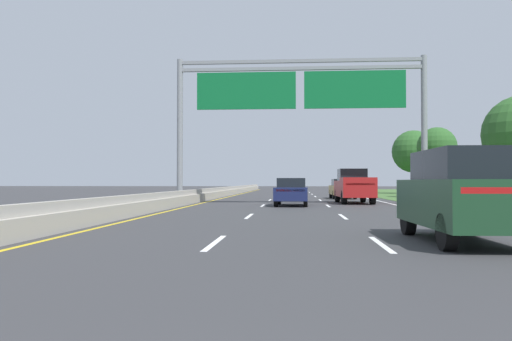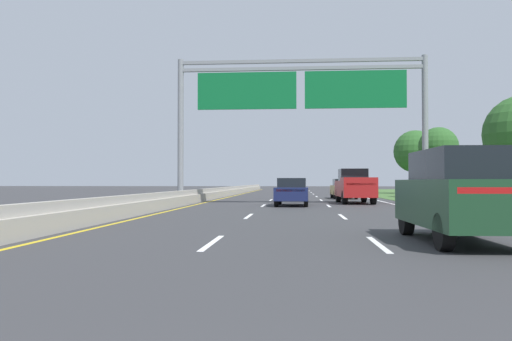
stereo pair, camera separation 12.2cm
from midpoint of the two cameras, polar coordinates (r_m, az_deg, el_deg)
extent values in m
plane|color=#333335|center=(36.22, 4.48, -3.38)|extent=(220.00, 220.00, 0.00)
cube|color=white|center=(11.92, -4.53, -7.86)|extent=(0.14, 3.00, 0.01)
cube|color=white|center=(20.82, -0.64, -5.00)|extent=(0.14, 3.00, 0.01)
cube|color=white|center=(29.78, 0.91, -3.85)|extent=(0.14, 3.00, 0.01)
cube|color=white|center=(38.76, 1.74, -3.23)|extent=(0.14, 3.00, 0.01)
cube|color=white|center=(47.75, 2.25, -2.85)|extent=(0.14, 3.00, 0.01)
cube|color=white|center=(56.74, 2.61, -2.58)|extent=(0.14, 3.00, 0.01)
cube|color=white|center=(65.73, 2.86, -2.39)|extent=(0.14, 3.00, 0.01)
cube|color=white|center=(74.73, 3.06, -2.24)|extent=(0.14, 3.00, 0.01)
cube|color=white|center=(83.73, 3.21, -2.13)|extent=(0.14, 3.00, 0.01)
cube|color=white|center=(11.92, 13.50, -7.83)|extent=(0.14, 3.00, 0.01)
cube|color=white|center=(20.82, 9.60, -4.99)|extent=(0.14, 3.00, 0.01)
cube|color=white|center=(29.78, 8.05, -3.84)|extent=(0.14, 3.00, 0.01)
cube|color=white|center=(38.76, 7.22, -3.22)|extent=(0.14, 3.00, 0.01)
cube|color=white|center=(47.75, 6.70, -2.84)|extent=(0.14, 3.00, 0.01)
cube|color=white|center=(56.74, 6.35, -2.58)|extent=(0.14, 3.00, 0.01)
cube|color=white|center=(65.73, 6.09, -2.39)|extent=(0.14, 3.00, 0.01)
cube|color=white|center=(74.73, 5.90, -2.24)|extent=(0.14, 3.00, 0.01)
cube|color=white|center=(83.73, 5.74, -2.13)|extent=(0.14, 3.00, 0.01)
cube|color=white|center=(36.70, 13.75, -3.32)|extent=(0.16, 106.00, 0.01)
cube|color=gold|center=(36.70, -4.79, -3.35)|extent=(0.16, 106.00, 0.01)
cube|color=#3D602D|center=(38.81, 25.58, -3.11)|extent=(14.00, 110.00, 0.02)
cube|color=#A8A399|center=(36.81, -5.87, -2.91)|extent=(0.60, 110.00, 0.55)
cube|color=#A8A399|center=(36.80, -5.86, -2.25)|extent=(0.25, 110.00, 0.30)
cylinder|color=gray|center=(32.42, -8.13, 4.23)|extent=(0.36, 0.36, 8.89)
cylinder|color=gray|center=(32.55, 18.10, 4.26)|extent=(0.36, 0.36, 8.89)
cube|color=gray|center=(32.32, 5.00, 11.83)|extent=(14.70, 0.24, 0.20)
cube|color=gray|center=(32.23, 5.00, 11.05)|extent=(14.70, 0.24, 0.20)
cube|color=#0C602D|center=(31.93, -0.90, 8.69)|extent=(6.00, 0.12, 2.25)
cube|color=#0C602D|center=(31.99, 10.91, 8.70)|extent=(6.00, 0.12, 2.25)
cube|color=maroon|center=(33.73, 10.83, -1.96)|extent=(2.14, 5.45, 1.00)
cube|color=black|center=(34.57, 10.64, -0.47)|extent=(1.77, 1.94, 0.78)
cube|color=#B21414|center=(31.09, 11.50, -1.47)|extent=(1.68, 0.12, 0.12)
cube|color=maroon|center=(32.02, 11.25, -0.93)|extent=(2.05, 1.99, 0.20)
cylinder|color=black|center=(35.46, 9.07, -2.74)|extent=(0.32, 0.85, 0.84)
cylinder|color=black|center=(35.68, 11.79, -2.72)|extent=(0.32, 0.85, 0.84)
cylinder|color=black|center=(31.81, 9.77, -2.92)|extent=(0.32, 0.85, 0.84)
cylinder|color=black|center=(32.06, 12.79, -2.89)|extent=(0.32, 0.85, 0.84)
cube|color=#161E47|center=(29.82, 4.08, -2.53)|extent=(1.94, 4.45, 0.72)
cube|color=black|center=(29.76, 4.08, -1.34)|extent=(1.63, 2.34, 0.52)
cube|color=#B21414|center=(27.66, 3.93, -2.19)|extent=(1.53, 0.12, 0.12)
cylinder|color=black|center=(31.36, 2.71, -3.12)|extent=(0.24, 0.67, 0.66)
cylinder|color=black|center=(31.31, 5.64, -3.12)|extent=(0.24, 0.67, 0.66)
cylinder|color=black|center=(28.38, 2.36, -3.33)|extent=(0.24, 0.67, 0.66)
cylinder|color=black|center=(28.32, 5.60, -3.32)|extent=(0.24, 0.67, 0.66)
cube|color=#A38438|center=(42.50, 9.63, -2.11)|extent=(1.90, 4.43, 0.72)
cube|color=black|center=(42.44, 9.63, -1.28)|extent=(1.61, 2.33, 0.52)
cube|color=#B21414|center=(40.35, 9.96, -1.85)|extent=(1.53, 0.11, 0.12)
cylinder|color=black|center=(43.92, 8.38, -2.55)|extent=(0.23, 0.66, 0.66)
cylinder|color=black|center=(44.08, 10.45, -2.54)|extent=(0.23, 0.66, 0.66)
cylinder|color=black|center=(40.94, 8.74, -2.65)|extent=(0.23, 0.66, 0.66)
cylinder|color=black|center=(41.12, 10.96, -2.64)|extent=(0.23, 0.66, 0.66)
cube|color=#193D23|center=(12.87, 21.53, -3.27)|extent=(2.01, 4.74, 1.05)
cube|color=black|center=(12.72, 21.71, 0.61)|extent=(1.71, 3.04, 0.68)
cube|color=#B21414|center=(10.69, 25.43, -1.99)|extent=(1.60, 0.12, 0.12)
cylinder|color=black|center=(14.21, 16.34, -5.22)|extent=(0.28, 0.77, 0.76)
cylinder|color=black|center=(14.67, 22.61, -5.04)|extent=(0.28, 0.77, 0.76)
cylinder|color=black|center=(11.13, 20.14, -6.32)|extent=(0.28, 0.77, 0.76)
cylinder|color=#4C3823|center=(46.36, 19.39, -0.99)|extent=(0.36, 0.36, 2.98)
sphere|color=#285623|center=(46.45, 19.37, 2.47)|extent=(3.29, 3.29, 3.29)
cylinder|color=#4C3823|center=(60.38, 17.07, -1.11)|extent=(0.36, 0.36, 2.82)
sphere|color=#285623|center=(60.47, 17.05, 2.01)|extent=(4.70, 4.70, 4.70)
camera|label=1|loc=(0.06, -89.86, 0.00)|focal=36.62mm
camera|label=2|loc=(0.06, 90.14, 0.00)|focal=36.62mm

